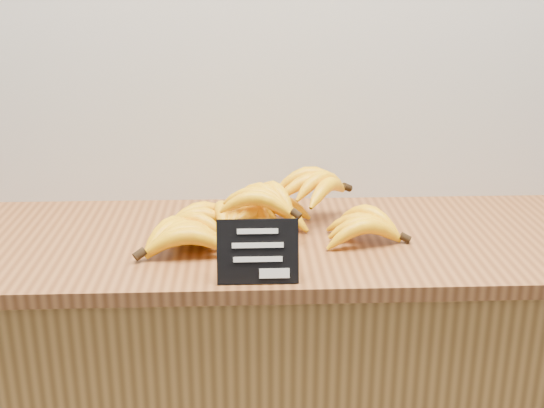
{
  "coord_description": "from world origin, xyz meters",
  "views": [
    {
      "loc": [
        0.1,
        1.36,
        1.49
      ],
      "look_at": [
        0.15,
        2.7,
        1.02
      ],
      "focal_mm": 45.0,
      "sensor_mm": 36.0,
      "label": 1
    }
  ],
  "objects": [
    {
      "name": "counter_top",
      "position": [
        0.15,
        2.75,
        0.92
      ],
      "size": [
        1.57,
        0.54,
        0.03
      ],
      "primitive_type": "cube",
      "color": "brown",
      "rests_on": "counter"
    },
    {
      "name": "banana_pile",
      "position": [
        0.13,
        2.77,
        0.97
      ],
      "size": [
        0.58,
        0.36,
        0.12
      ],
      "color": "#FBBA0A",
      "rests_on": "counter_top"
    },
    {
      "name": "chalkboard_sign",
      "position": [
        0.12,
        2.52,
        0.99
      ],
      "size": [
        0.15,
        0.04,
        0.12
      ],
      "primitive_type": "cube",
      "rotation": [
        -0.27,
        0.0,
        0.0
      ],
      "color": "black",
      "rests_on": "counter_top"
    }
  ]
}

